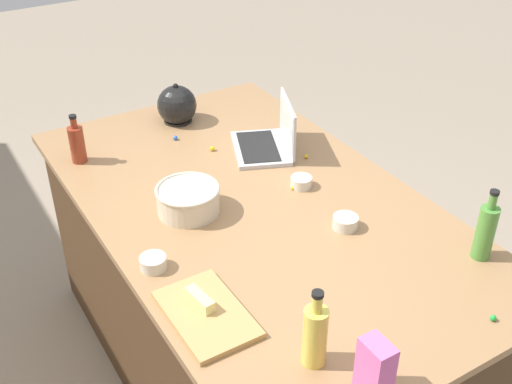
{
  "coord_description": "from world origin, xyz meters",
  "views": [
    {
      "loc": [
        -1.69,
        1.03,
        2.23
      ],
      "look_at": [
        0.0,
        0.0,
        0.95
      ],
      "focal_mm": 44.92,
      "sensor_mm": 36.0,
      "label": 1
    }
  ],
  "objects_px": {
    "mixing_bowl_large": "(188,199)",
    "kettle": "(177,105)",
    "bottle_oil": "(315,335)",
    "ramekin_small": "(345,222)",
    "candy_bag": "(375,369)",
    "bottle_soy": "(77,143)",
    "ramekin_wide": "(301,182)",
    "ramekin_medium": "(153,263)",
    "laptop": "(269,140)",
    "butter_stick_left": "(200,299)",
    "cutting_board": "(206,314)",
    "bottle_olive": "(486,231)"
  },
  "relations": [
    {
      "from": "kettle",
      "to": "butter_stick_left",
      "type": "xyz_separation_m",
      "value": [
        -1.17,
        0.48,
        -0.04
      ]
    },
    {
      "from": "laptop",
      "to": "bottle_oil",
      "type": "distance_m",
      "value": 1.18
    },
    {
      "from": "mixing_bowl_large",
      "to": "kettle",
      "type": "xyz_separation_m",
      "value": [
        0.69,
        -0.28,
        0.03
      ]
    },
    {
      "from": "ramekin_wide",
      "to": "bottle_olive",
      "type": "bearing_deg",
      "value": -158.63
    },
    {
      "from": "mixing_bowl_large",
      "to": "butter_stick_left",
      "type": "distance_m",
      "value": 0.52
    },
    {
      "from": "bottle_oil",
      "to": "cutting_board",
      "type": "distance_m",
      "value": 0.36
    },
    {
      "from": "bottle_soy",
      "to": "kettle",
      "type": "relative_size",
      "value": 0.98
    },
    {
      "from": "bottle_oil",
      "to": "ramekin_medium",
      "type": "bearing_deg",
      "value": 19.72
    },
    {
      "from": "bottle_oil",
      "to": "candy_bag",
      "type": "relative_size",
      "value": 1.44
    },
    {
      "from": "cutting_board",
      "to": "candy_bag",
      "type": "height_order",
      "value": "candy_bag"
    },
    {
      "from": "bottle_olive",
      "to": "bottle_soy",
      "type": "xyz_separation_m",
      "value": [
        1.3,
        0.93,
        -0.02
      ]
    },
    {
      "from": "laptop",
      "to": "bottle_oil",
      "type": "relative_size",
      "value": 1.51
    },
    {
      "from": "ramekin_medium",
      "to": "laptop",
      "type": "bearing_deg",
      "value": -57.55
    },
    {
      "from": "ramekin_small",
      "to": "candy_bag",
      "type": "bearing_deg",
      "value": 147.49
    },
    {
      "from": "mixing_bowl_large",
      "to": "ramekin_small",
      "type": "bearing_deg",
      "value": -131.5
    },
    {
      "from": "mixing_bowl_large",
      "to": "cutting_board",
      "type": "height_order",
      "value": "mixing_bowl_large"
    },
    {
      "from": "kettle",
      "to": "candy_bag",
      "type": "relative_size",
      "value": 1.25
    },
    {
      "from": "mixing_bowl_large",
      "to": "bottle_soy",
      "type": "bearing_deg",
      "value": 21.4
    },
    {
      "from": "bottle_olive",
      "to": "laptop",
      "type": "bearing_deg",
      "value": 11.97
    },
    {
      "from": "bottle_soy",
      "to": "kettle",
      "type": "height_order",
      "value": "bottle_soy"
    },
    {
      "from": "ramekin_medium",
      "to": "ramekin_wide",
      "type": "distance_m",
      "value": 0.7
    },
    {
      "from": "mixing_bowl_large",
      "to": "ramekin_small",
      "type": "distance_m",
      "value": 0.57
    },
    {
      "from": "cutting_board",
      "to": "bottle_soy",
      "type": "bearing_deg",
      "value": 1.24
    },
    {
      "from": "ramekin_medium",
      "to": "mixing_bowl_large",
      "type": "bearing_deg",
      "value": -46.08
    },
    {
      "from": "ramekin_medium",
      "to": "bottle_soy",
      "type": "bearing_deg",
      "value": -1.38
    },
    {
      "from": "mixing_bowl_large",
      "to": "ramekin_medium",
      "type": "bearing_deg",
      "value": 133.92
    },
    {
      "from": "ramekin_small",
      "to": "ramekin_wide",
      "type": "distance_m",
      "value": 0.3
    },
    {
      "from": "bottle_oil",
      "to": "candy_bag",
      "type": "xyz_separation_m",
      "value": [
        -0.16,
        -0.07,
        -0.01
      ]
    },
    {
      "from": "laptop",
      "to": "ramekin_wide",
      "type": "bearing_deg",
      "value": 170.52
    },
    {
      "from": "ramekin_small",
      "to": "ramekin_wide",
      "type": "height_order",
      "value": "ramekin_small"
    },
    {
      "from": "bottle_soy",
      "to": "ramekin_wide",
      "type": "height_order",
      "value": "bottle_soy"
    },
    {
      "from": "mixing_bowl_large",
      "to": "ramekin_wide",
      "type": "relative_size",
      "value": 2.81
    },
    {
      "from": "mixing_bowl_large",
      "to": "bottle_soy",
      "type": "distance_m",
      "value": 0.61
    },
    {
      "from": "candy_bag",
      "to": "kettle",
      "type": "bearing_deg",
      "value": -8.36
    },
    {
      "from": "butter_stick_left",
      "to": "ramekin_wide",
      "type": "relative_size",
      "value": 1.32
    },
    {
      "from": "ramekin_wide",
      "to": "butter_stick_left",
      "type": "bearing_deg",
      "value": 122.07
    },
    {
      "from": "kettle",
      "to": "ramekin_small",
      "type": "relative_size",
      "value": 2.38
    },
    {
      "from": "mixing_bowl_large",
      "to": "kettle",
      "type": "bearing_deg",
      "value": -22.45
    },
    {
      "from": "laptop",
      "to": "cutting_board",
      "type": "distance_m",
      "value": 1.03
    },
    {
      "from": "ramekin_small",
      "to": "candy_bag",
      "type": "height_order",
      "value": "candy_bag"
    },
    {
      "from": "butter_stick_left",
      "to": "candy_bag",
      "type": "height_order",
      "value": "candy_bag"
    },
    {
      "from": "bottle_soy",
      "to": "cutting_board",
      "type": "bearing_deg",
      "value": -178.76
    },
    {
      "from": "bottle_soy",
      "to": "bottle_oil",
      "type": "bearing_deg",
      "value": -172.12
    },
    {
      "from": "ramekin_medium",
      "to": "cutting_board",
      "type": "bearing_deg",
      "value": -171.49
    },
    {
      "from": "butter_stick_left",
      "to": "ramekin_small",
      "type": "xyz_separation_m",
      "value": [
        0.1,
        -0.62,
        -0.01
      ]
    },
    {
      "from": "cutting_board",
      "to": "candy_bag",
      "type": "bearing_deg",
      "value": -153.06
    },
    {
      "from": "bottle_oil",
      "to": "kettle",
      "type": "xyz_separation_m",
      "value": [
        1.51,
        -0.31,
        -0.02
      ]
    },
    {
      "from": "ramekin_small",
      "to": "ramekin_wide",
      "type": "xyz_separation_m",
      "value": [
        0.3,
        -0.02,
        -0.0
      ]
    },
    {
      "from": "kettle",
      "to": "ramekin_wide",
      "type": "height_order",
      "value": "kettle"
    },
    {
      "from": "laptop",
      "to": "bottle_olive",
      "type": "xyz_separation_m",
      "value": [
        -0.97,
        -0.21,
        0.06
      ]
    }
  ]
}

